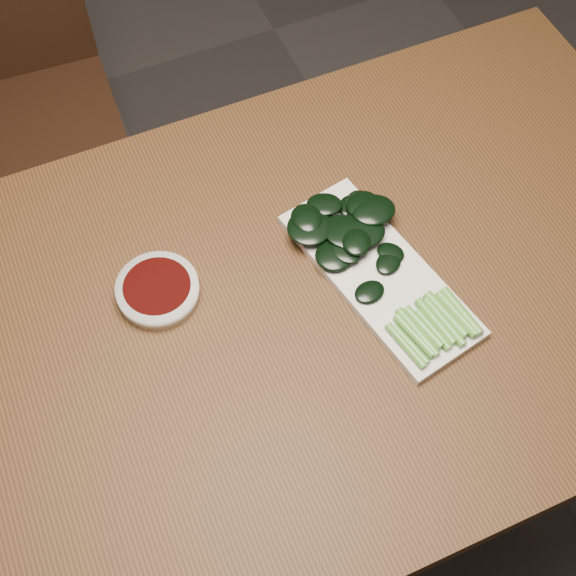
{
  "coord_description": "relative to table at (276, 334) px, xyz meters",
  "views": [
    {
      "loc": [
        -0.21,
        -0.52,
        1.76
      ],
      "look_at": [
        0.03,
        0.02,
        0.76
      ],
      "focal_mm": 50.0,
      "sensor_mm": 36.0,
      "label": 1
    }
  ],
  "objects": [
    {
      "name": "chair_far",
      "position": [
        -0.24,
        0.86,
        -0.19
      ],
      "size": [
        0.41,
        0.41,
        0.89
      ],
      "rotation": [
        0.0,
        0.0,
        -0.06
      ],
      "color": "black",
      "rests_on": "ground"
    },
    {
      "name": "gai_lan",
      "position": [
        0.16,
        0.02,
        0.1
      ],
      "size": [
        0.19,
        0.33,
        0.03
      ],
      "color": "#569C36",
      "rests_on": "serving_plate"
    },
    {
      "name": "sauce_bowl",
      "position": [
        -0.15,
        0.09,
        0.09
      ],
      "size": [
        0.12,
        0.12,
        0.03
      ],
      "color": "silver",
      "rests_on": "table"
    },
    {
      "name": "serving_plate",
      "position": [
        0.16,
        -0.01,
        0.08
      ],
      "size": [
        0.19,
        0.35,
        0.01
      ],
      "rotation": [
        0.0,
        0.0,
        0.2
      ],
      "color": "silver",
      "rests_on": "table"
    },
    {
      "name": "table",
      "position": [
        0.0,
        0.0,
        0.0
      ],
      "size": [
        1.4,
        0.8,
        0.75
      ],
      "color": "#452A13",
      "rests_on": "ground"
    },
    {
      "name": "ground",
      "position": [
        0.0,
        0.0,
        -0.68
      ],
      "size": [
        6.0,
        6.0,
        0.0
      ],
      "primitive_type": "plane",
      "color": "#322F2F",
      "rests_on": "ground"
    }
  ]
}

